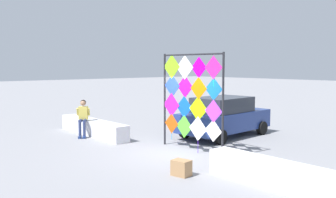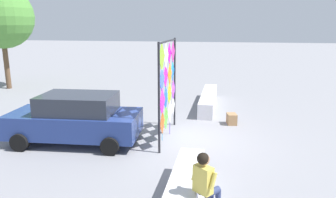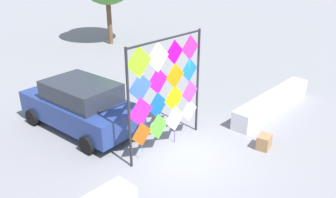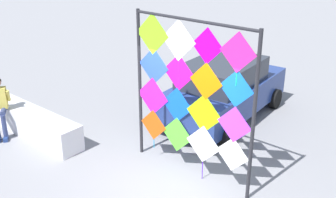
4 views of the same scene
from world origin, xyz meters
The scene contains 4 objects.
ground centered at (0.00, 0.00, 0.00)m, with size 120.00×120.00×0.00m, color gray.
plaza_ledge_left centered at (-4.52, -0.49, 0.32)m, with size 4.47×0.61×0.64m, color silver.
kite_display_rack centered at (0.11, 0.61, 1.87)m, with size 2.82×0.07×3.29m.
parked_car centered at (-0.87, 3.41, 0.81)m, with size 2.21×4.22×1.59m.
Camera 4 is at (4.60, -5.40, 4.75)m, focal length 44.50 mm.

